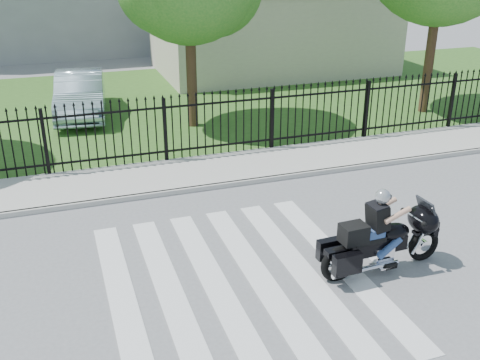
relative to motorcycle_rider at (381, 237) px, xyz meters
name	(u,v)px	position (x,y,z in m)	size (l,w,h in m)	color
ground	(239,282)	(-2.52, 0.42, -0.67)	(120.00, 120.00, 0.00)	slate
crosswalk	(239,282)	(-2.52, 0.42, -0.67)	(5.00, 5.50, 0.01)	silver
sidewalk	(175,175)	(-2.52, 5.42, -0.61)	(40.00, 2.00, 0.12)	#ADAAA3
curb	(185,190)	(-2.52, 4.42, -0.61)	(40.00, 0.12, 0.12)	#ADAAA3
grass_strip	(132,106)	(-2.52, 12.42, -0.66)	(40.00, 12.00, 0.02)	#2E521C
iron_fence	(165,132)	(-2.52, 6.42, 0.23)	(26.00, 0.04, 1.80)	black
building_low	(272,31)	(4.48, 16.42, 1.08)	(10.00, 6.00, 3.50)	beige
motorcycle_rider	(381,237)	(0.00, 0.00, 0.00)	(2.49, 0.80, 1.64)	black
parked_car	(80,94)	(-4.31, 11.74, 0.08)	(1.55, 4.43, 1.46)	#97B0BE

